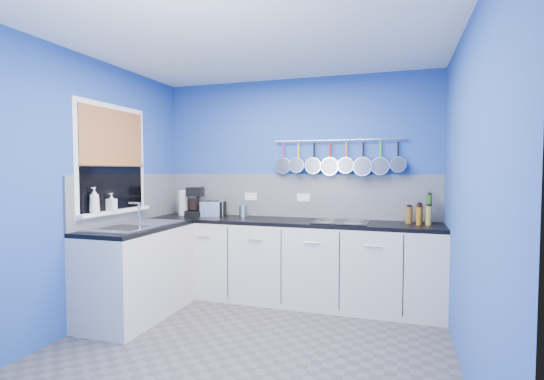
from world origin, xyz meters
The scene contains 41 objects.
floor centered at (0.00, 0.00, -0.01)m, with size 3.20×3.00×0.02m, color #47474C.
ceiling centered at (0.00, 0.00, 2.51)m, with size 3.20×3.00×0.02m, color white.
wall_back centered at (0.00, 1.51, 1.25)m, with size 3.20×0.02×2.50m, color #25499E.
wall_front centered at (0.00, -1.51, 1.25)m, with size 3.20×0.02×2.50m, color #25499E.
wall_left centered at (-1.61, 0.00, 1.25)m, with size 0.02×3.00×2.50m, color #25499E.
wall_right centered at (1.61, 0.00, 1.25)m, with size 0.02×3.00×2.50m, color #25499E.
backsplash_back centered at (0.00, 1.49, 1.15)m, with size 3.20×0.02×0.50m, color #9C9FA7.
backsplash_left centered at (-1.59, 0.60, 1.15)m, with size 0.02×1.80×0.50m, color #9C9FA7.
cabinet_run_back centered at (0.00, 1.20, 0.43)m, with size 3.20×0.60×0.86m, color beige.
worktop_back centered at (0.00, 1.20, 0.88)m, with size 3.20×0.60×0.04m, color black.
cabinet_run_left centered at (-1.30, 0.30, 0.43)m, with size 0.60×1.20×0.86m, color beige.
worktop_left centered at (-1.30, 0.30, 0.88)m, with size 0.60×1.20×0.04m, color black.
window_frame centered at (-1.58, 0.30, 1.55)m, with size 0.01×1.00×1.10m, color white.
window_glass centered at (-1.57, 0.30, 1.55)m, with size 0.01×0.90×1.00m, color black.
bamboo_blind centered at (-1.56, 0.30, 1.77)m, with size 0.01×0.90×0.55m, color #AA6633.
window_sill centered at (-1.55, 0.30, 1.04)m, with size 0.10×0.98×0.03m, color white.
sink_unit centered at (-1.30, 0.30, 0.90)m, with size 0.50×0.95×0.01m, color silver.
mixer_tap centered at (-1.14, 0.12, 1.03)m, with size 0.12×0.08×0.26m, color silver, non-canonical shape.
socket_left centered at (-0.55, 1.48, 1.13)m, with size 0.15×0.01×0.09m, color white.
socket_right centered at (0.10, 1.48, 1.13)m, with size 0.15×0.01×0.09m, color white.
pot_rail centered at (0.50, 1.45, 1.78)m, with size 0.02×0.02×1.45m, color silver.
soap_bottle_a centered at (-1.53, -0.01, 1.17)m, with size 0.09×0.09×0.24m, color white.
soap_bottle_b centered at (-1.53, 0.22, 1.14)m, with size 0.08×0.08×0.17m, color white.
paper_towel centered at (-1.35, 1.28, 1.05)m, with size 0.13×0.13×0.30m, color white.
coffee_maker centered at (-1.18, 1.23, 1.07)m, with size 0.19×0.21×0.34m, color black, non-canonical shape.
toaster centered at (-0.96, 1.27, 0.99)m, with size 0.27×0.16×0.18m, color silver.
canister centered at (-0.57, 1.29, 0.97)m, with size 0.10×0.10×0.14m, color silver.
hob centered at (0.58, 1.16, 0.91)m, with size 0.56×0.49×0.01m, color black.
pan_0 centered at (-0.13, 1.44, 1.59)m, with size 0.18×0.05×0.37m, color silver, non-canonical shape.
pan_1 centered at (0.05, 1.44, 1.60)m, with size 0.17×0.12×0.36m, color silver, non-canonical shape.
pan_2 centered at (0.23, 1.44, 1.59)m, with size 0.19×0.08×0.38m, color silver, non-canonical shape.
pan_3 centered at (0.41, 1.44, 1.58)m, with size 0.20×0.06×0.39m, color silver, non-canonical shape.
pan_4 centered at (0.59, 1.44, 1.59)m, with size 0.18×0.10×0.37m, color silver, non-canonical shape.
pan_5 centered at (0.77, 1.44, 1.58)m, with size 0.21×0.11×0.40m, color silver, non-canonical shape.
pan_6 centered at (0.95, 1.44, 1.59)m, with size 0.20×0.08×0.39m, color silver, non-canonical shape.
pan_7 centered at (1.14, 1.44, 1.60)m, with size 0.17×0.09×0.36m, color silver, non-canonical shape.
condiment_0 centered at (1.44, 1.34, 1.05)m, with size 0.06×0.06×0.30m, color #265919.
condiment_1 centered at (1.35, 1.32, 1.00)m, with size 0.06×0.06×0.20m, color #4C190C.
condiment_2 centered at (1.25, 1.32, 0.98)m, with size 0.07×0.07×0.17m, color brown.
condiment_3 centered at (1.44, 1.24, 0.99)m, with size 0.06×0.06×0.19m, color olive.
condiment_4 centered at (1.34, 1.22, 0.99)m, with size 0.05×0.05×0.18m, color #8C5914.
Camera 1 is at (1.16, -3.02, 1.45)m, focal length 26.44 mm.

